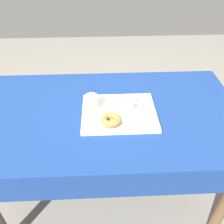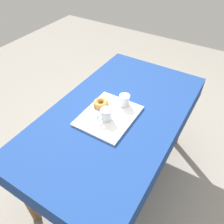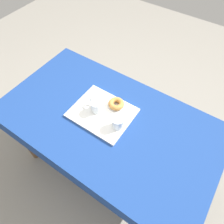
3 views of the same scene
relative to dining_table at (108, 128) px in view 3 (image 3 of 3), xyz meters
The scene contains 7 objects.
ground_plane 0.66m from the dining_table, ahead, with size 6.00×6.00×0.00m, color gray.
dining_table is the anchor object (origin of this frame).
serving_tray 0.13m from the dining_table, 159.23° to the left, with size 0.40×0.33×0.02m, color white.
tea_mug_left 0.19m from the dining_table, behind, with size 0.11×0.07×0.08m.
water_glass_near 0.18m from the dining_table, ahead, with size 0.07×0.07×0.08m.
donut_plate_left 0.17m from the dining_table, 94.16° to the left, with size 0.11×0.11×0.01m, color silver.
sugar_donut_left 0.19m from the dining_table, 94.16° to the left, with size 0.11×0.11×0.04m, color #BC7F3D.
Camera 3 is at (0.45, -0.61, 1.89)m, focal length 32.98 mm.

